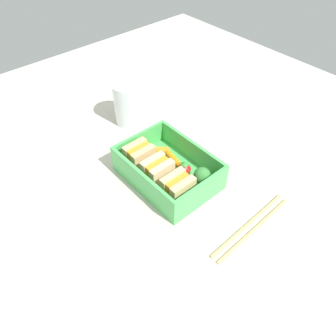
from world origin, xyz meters
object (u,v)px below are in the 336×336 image
strawberry_far_left (184,169)px  chopstick_pair (251,226)px  carrot_stick_far_left (173,159)px  carrot_stick_left (157,150)px  sandwich_left (178,188)px  sandwich_center (139,156)px  sandwich_center_left (158,171)px  broccoli_floret (202,176)px  drinking_glass (129,103)px

strawberry_far_left → chopstick_pair: 15.63cm
carrot_stick_far_left → carrot_stick_left: 4.05cm
sandwich_left → sandwich_center: same height
sandwich_center_left → strawberry_far_left: size_ratio=1.62×
carrot_stick_far_left → sandwich_left: bearing=142.5°
sandwich_center → strawberry_far_left: (-7.32, -4.72, -0.92)cm
sandwich_center_left → sandwich_center: 5.32cm
carrot_stick_left → chopstick_pair: (-23.32, -0.79, -1.56)cm
sandwich_center_left → chopstick_pair: sandwich_center_left is taller
broccoli_floret → drinking_glass: bearing=-6.9°
sandwich_center_left → carrot_stick_left: bearing=-38.2°
sandwich_center → carrot_stick_left: sandwich_center is taller
sandwich_left → sandwich_center: size_ratio=1.00×
sandwich_left → sandwich_center: (10.63, 0.00, 0.00)cm
strawberry_far_left → chopstick_pair: strawberry_far_left is taller
sandwich_left → broccoli_floret: size_ratio=1.17×
carrot_stick_far_left → carrot_stick_left: carrot_stick_left is taller
sandwich_center_left → drinking_glass: (19.34, -8.02, 1.25)cm
sandwich_left → chopstick_pair: (-12.14, -5.40, -3.13)cm
sandwich_left → strawberry_far_left: bearing=-54.9°
sandwich_center_left → chopstick_pair: bearing=-162.8°
carrot_stick_far_left → strawberry_far_left: bearing=167.9°
strawberry_far_left → drinking_glass: 21.70cm
sandwich_left → carrot_stick_far_left: bearing=-37.5°
broccoli_floret → carrot_stick_left: (12.12, 0.31, -1.83)cm
sandwich_center → strawberry_far_left: sandwich_center is taller
broccoli_floret → carrot_stick_left: 12.26cm
sandwich_center → chopstick_pair: (-22.78, -5.40, -3.13)cm
drinking_glass → sandwich_left: bearing=162.0°
sandwich_center → broccoli_floret: bearing=-157.0°
sandwich_center → carrot_stick_far_left: 6.73cm
strawberry_far_left → broccoli_floret: bearing=-177.3°
broccoli_floret → drinking_glass: 25.80cm
carrot_stick_left → chopstick_pair: bearing=-178.0°
sandwich_center → chopstick_pair: bearing=-166.7°
broccoli_floret → sandwich_center_left: bearing=38.2°
sandwich_left → carrot_stick_far_left: (7.24, -5.56, -1.69)cm
broccoli_floret → carrot_stick_far_left: size_ratio=1.11×
sandwich_center → broccoli_floret: sandwich_center is taller
sandwich_center_left → carrot_stick_far_left: size_ratio=1.30×
sandwich_left → chopstick_pair: 13.65cm
carrot_stick_far_left → drinking_glass: size_ratio=0.40×
strawberry_far_left → carrot_stick_far_left: bearing=-12.1°
sandwich_left → carrot_stick_left: (11.18, -4.61, -1.57)cm
sandwich_center_left → broccoli_floret: 7.96cm
sandwich_center → sandwich_left: bearing=180.0°
drinking_glass → sandwich_center: bearing=150.2°
sandwich_center → chopstick_pair: 23.61cm
drinking_glass → carrot_stick_far_left: bearing=172.0°
chopstick_pair → sandwich_left: bearing=24.0°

